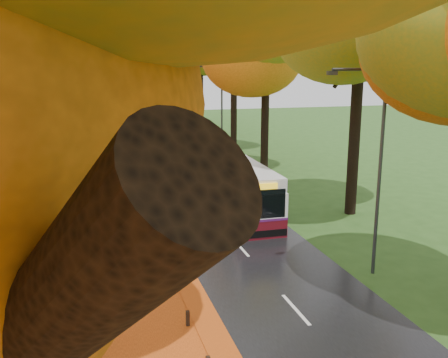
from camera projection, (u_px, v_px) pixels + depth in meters
name	position (u px, v px, depth m)	size (l,w,h in m)	color
road	(183.00, 183.00, 34.55)	(6.50, 90.00, 0.04)	black
centre_line	(183.00, 183.00, 34.55)	(0.12, 90.00, 0.01)	silver
leaf_verge	(46.00, 192.00, 32.14)	(12.00, 90.00, 0.02)	maroon
leaf_drift	(139.00, 186.00, 33.73)	(0.90, 90.00, 0.01)	orange
trees_left	(66.00, 41.00, 32.41)	(9.20, 74.00, 13.88)	black
trees_right	(273.00, 41.00, 36.10)	(9.30, 74.20, 13.96)	black
bollard_row	(197.00, 340.00, 14.49)	(0.11, 23.51, 0.52)	black
streetlamp_near	(375.00, 156.00, 18.64)	(2.45, 0.18, 8.00)	#333538
streetlamp_mid	(219.00, 108.00, 39.24)	(2.45, 0.18, 8.00)	#333538
streetlamp_far	(170.00, 93.00, 59.84)	(2.45, 0.18, 8.00)	#333538
bus	(232.00, 183.00, 28.12)	(2.68, 10.83, 2.84)	#540D16
car_white	(139.00, 159.00, 39.67)	(1.52, 3.77, 1.28)	silver
car_silver	(126.00, 140.00, 49.23)	(1.45, 4.17, 1.37)	#9DA0A5
car_dark	(120.00, 131.00, 56.81)	(1.68, 4.12, 1.20)	black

